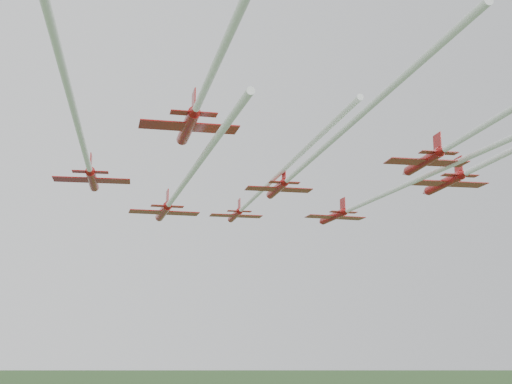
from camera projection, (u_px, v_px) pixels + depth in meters
name	position (u px, v px, depth m)	size (l,w,h in m)	color
jet_lead	(257.00, 194.00, 96.02)	(14.66, 61.26, 2.44)	#A51010
jet_row2_left	(177.00, 193.00, 85.35)	(12.12, 55.79, 2.83)	#A51010
jet_row2_right	(373.00, 199.00, 88.33)	(10.08, 53.53, 2.50)	#A51010
jet_row3_left	(85.00, 153.00, 66.73)	(14.21, 47.94, 2.46)	#A51010
jet_row3_mid	(309.00, 161.00, 72.99)	(13.62, 54.42, 2.40)	#A51010
jet_row4_left	(210.00, 78.00, 53.75)	(13.19, 54.45, 2.73)	#A51010
jet_row4_right	(481.00, 127.00, 59.36)	(13.75, 49.16, 2.43)	#A51010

